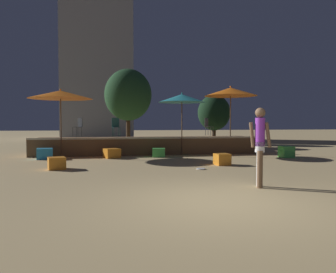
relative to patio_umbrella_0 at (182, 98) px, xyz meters
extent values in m
plane|color=tan|center=(-1.19, -8.97, -2.63)|extent=(120.00, 120.00, 0.00)
cube|color=brown|center=(-1.43, 1.33, -2.25)|extent=(10.78, 2.60, 0.76)
cube|color=#CCB793|center=(-1.43, 0.07, -1.83)|extent=(10.78, 0.12, 0.08)
cylinder|color=brown|center=(0.00, 0.00, -1.40)|extent=(0.05, 0.05, 2.45)
cone|color=teal|center=(0.00, 0.00, 0.00)|extent=(2.20, 2.20, 0.37)
sphere|color=teal|center=(0.00, 0.00, 0.23)|extent=(0.08, 0.08, 0.08)
cylinder|color=brown|center=(2.39, 0.06, -1.24)|extent=(0.05, 0.05, 2.78)
cone|color=orange|center=(2.39, 0.06, 0.35)|extent=(2.49, 2.49, 0.40)
sphere|color=orange|center=(2.39, 0.06, 0.58)|extent=(0.08, 0.08, 0.08)
cylinder|color=brown|center=(-5.38, 0.01, -1.36)|extent=(0.05, 0.05, 2.54)
cone|color=orange|center=(-5.38, 0.01, 0.09)|extent=(2.72, 2.72, 0.36)
sphere|color=orange|center=(-5.38, 0.01, 0.31)|extent=(0.08, 0.08, 0.08)
cube|color=#4CC651|center=(4.24, -1.81, -2.38)|extent=(0.54, 0.54, 0.49)
cube|color=orange|center=(-3.21, -0.74, -2.43)|extent=(0.77, 0.77, 0.40)
cube|color=#2D9EDB|center=(-5.95, -0.65, -2.41)|extent=(0.72, 0.72, 0.45)
cube|color=#4CC651|center=(-1.18, -0.64, -2.44)|extent=(0.63, 0.63, 0.38)
cube|color=orange|center=(0.64, -3.76, -2.43)|extent=(0.54, 0.54, 0.40)
cube|color=orange|center=(-4.98, -3.86, -2.43)|extent=(0.64, 0.64, 0.39)
cylinder|color=white|center=(0.16, -7.67, -2.20)|extent=(0.13, 0.13, 0.86)
cylinder|color=brown|center=(0.10, -7.83, -2.20)|extent=(0.13, 0.13, 0.86)
cylinder|color=white|center=(0.13, -7.75, -1.69)|extent=(0.22, 0.22, 0.24)
cylinder|color=purple|center=(0.13, -7.75, -1.34)|extent=(0.22, 0.22, 0.66)
cylinder|color=brown|center=(-0.04, -7.68, -1.41)|extent=(0.16, 0.13, 0.59)
cylinder|color=brown|center=(0.30, -7.82, -1.41)|extent=(0.18, 0.13, 0.59)
sphere|color=brown|center=(0.13, -7.75, -0.90)|extent=(0.23, 0.23, 0.23)
cylinder|color=#47474C|center=(1.83, 1.40, -1.56)|extent=(0.02, 0.02, 0.45)
cylinder|color=#47474C|center=(2.04, 1.62, -1.56)|extent=(0.02, 0.02, 0.45)
cylinder|color=#47474C|center=(1.62, 1.61, -1.56)|extent=(0.02, 0.02, 0.45)
cylinder|color=#47474C|center=(1.83, 1.83, -1.56)|extent=(0.02, 0.02, 0.45)
cylinder|color=#47474C|center=(1.83, 1.61, -1.34)|extent=(0.40, 0.40, 0.02)
cube|color=#47474C|center=(1.71, 1.73, -1.11)|extent=(0.27, 0.28, 0.45)
cylinder|color=#1E4C47|center=(-3.10, 0.91, -1.56)|extent=(0.02, 0.02, 0.45)
cylinder|color=#1E4C47|center=(-2.80, 0.98, -1.56)|extent=(0.02, 0.02, 0.45)
cylinder|color=#1E4C47|center=(-3.16, 1.21, -1.56)|extent=(0.02, 0.02, 0.45)
cylinder|color=#1E4C47|center=(-2.87, 1.27, -1.56)|extent=(0.02, 0.02, 0.45)
cylinder|color=#1E4C47|center=(-2.98, 1.09, -1.34)|extent=(0.40, 0.40, 0.02)
cube|color=#1E4C47|center=(-3.02, 1.26, -1.11)|extent=(0.36, 0.10, 0.45)
cylinder|color=#2D3338|center=(-5.09, 1.83, -1.56)|extent=(0.02, 0.02, 0.45)
cylinder|color=#2D3338|center=(-4.89, 1.60, -1.56)|extent=(0.02, 0.02, 0.45)
cylinder|color=#2D3338|center=(-4.86, 2.02, -1.56)|extent=(0.02, 0.02, 0.45)
cylinder|color=#2D3338|center=(-4.66, 1.80, -1.56)|extent=(0.02, 0.02, 0.45)
cylinder|color=#2D3338|center=(-4.87, 1.81, -1.34)|extent=(0.40, 0.40, 0.02)
cube|color=#2D3338|center=(-4.74, 1.92, -1.11)|extent=(0.26, 0.29, 0.45)
cylinder|color=white|center=(-0.41, -4.68, -2.61)|extent=(0.28, 0.28, 0.03)
cylinder|color=#3D2B1C|center=(-2.08, 7.13, -1.65)|extent=(0.28, 0.28, 1.95)
ellipsoid|color=#1E4223|center=(-2.08, 7.13, 0.73)|extent=(3.12, 3.12, 3.43)
cylinder|color=#3D2B1C|center=(3.95, 7.34, -2.04)|extent=(0.28, 0.28, 1.18)
ellipsoid|color=black|center=(3.95, 7.34, -0.42)|extent=(2.28, 2.28, 2.51)
cube|color=gray|center=(-4.40, 17.28, 4.44)|extent=(6.57, 3.81, 14.13)
camera|label=1|loc=(-3.29, -14.81, -1.13)|focal=35.00mm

